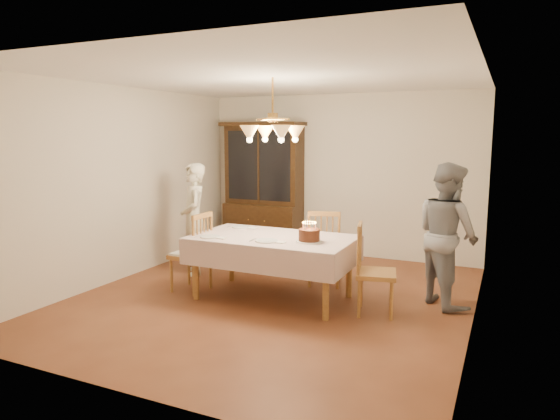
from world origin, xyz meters
The scene contains 14 objects.
ground centered at (0.00, 0.00, 0.00)m, with size 5.00×5.00×0.00m, color brown.
room_shell centered at (0.00, 0.00, 1.58)m, with size 5.00×5.00×5.00m.
dining_table centered at (0.00, 0.00, 0.68)m, with size 1.90×1.10×0.76m.
china_hutch centered at (-1.25, 2.25, 1.04)m, with size 1.38×0.54×2.16m.
chair_far_side centered at (0.37, 0.79, 0.44)m, with size 0.53×0.52×1.00m.
chair_left_end centered at (-1.07, -0.15, 0.45)m, with size 0.43×0.45×1.00m.
chair_right_end centered at (1.24, 0.00, 0.44)m, with size 0.51×0.52×1.00m.
elderly_woman centered at (-1.48, 0.52, 0.78)m, with size 0.57×0.37×1.57m, color beige.
adult_in_grey centered at (1.90, 0.66, 0.83)m, with size 0.80×0.62×1.65m, color slate.
birthday_cake centered at (0.50, -0.09, 0.83)m, with size 0.30×0.30×0.23m.
place_setting_near_left centered at (-0.64, -0.35, 0.77)m, with size 0.38×0.23×0.02m.
place_setting_near_right centered at (0.06, -0.28, 0.77)m, with size 0.41×0.26×0.02m.
place_setting_far_left centered at (-0.61, 0.35, 0.77)m, with size 0.39×0.24×0.02m.
chandelier centered at (0.00, 0.00, 1.98)m, with size 0.62×0.62×0.73m.
Camera 1 is at (2.51, -5.23, 1.95)m, focal length 32.00 mm.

